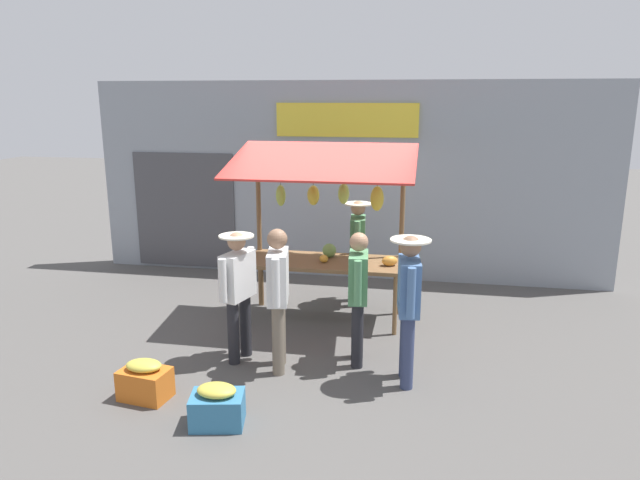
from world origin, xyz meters
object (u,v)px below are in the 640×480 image
shopper_in_grey_tee (238,286)px  shopper_with_ponytail (409,297)px  vendor_with_sunhat (358,244)px  produce_crate_near (217,406)px  produce_crate_side (145,381)px  shopper_in_striped_shirt (358,289)px  shopper_with_shopping_bag (278,289)px  market_stall (326,215)px

shopper_in_grey_tee → shopper_with_ponytail: shopper_with_ponytail is taller
vendor_with_sunhat → produce_crate_near: 3.89m
shopper_in_grey_tee → produce_crate_side: (0.69, 1.11, -0.74)m
shopper_in_grey_tee → shopper_with_ponytail: (-2.02, 0.23, 0.07)m
shopper_in_striped_shirt → shopper_with_shopping_bag: size_ratio=0.95×
shopper_with_ponytail → produce_crate_near: shopper_with_ponytail is taller
produce_crate_side → market_stall: bearing=-119.4°
produce_crate_near → market_stall: bearing=-100.4°
market_stall → shopper_in_grey_tee: bearing=62.5°
shopper_with_ponytail → vendor_with_sunhat: bearing=13.3°
shopper_in_striped_shirt → produce_crate_side: bearing=115.6°
shopper_with_shopping_bag → produce_crate_near: shopper_with_shopping_bag is taller
shopper_with_shopping_bag → vendor_with_sunhat: bearing=-24.8°
shopper_in_striped_shirt → shopper_with_ponytail: bearing=-129.5°
market_stall → vendor_with_sunhat: 0.99m
shopper_in_striped_shirt → shopper_with_ponytail: size_ratio=0.95×
shopper_in_grey_tee → produce_crate_near: shopper_in_grey_tee is taller
shopper_in_striped_shirt → shopper_with_ponytail: 0.73m
shopper_with_shopping_bag → shopper_in_grey_tee: (0.54, -0.17, -0.05)m
produce_crate_near → shopper_in_grey_tee: bearing=-80.4°
produce_crate_near → shopper_in_striped_shirt: bearing=-125.7°
market_stall → produce_crate_side: 3.31m
vendor_with_sunhat → shopper_with_ponytail: size_ratio=0.95×
vendor_with_sunhat → shopper_in_grey_tee: bearing=-32.9°
shopper_in_grey_tee → market_stall: bearing=-11.9°
produce_crate_side → shopper_in_striped_shirt: bearing=-148.7°
market_stall → vendor_with_sunhat: bearing=-117.0°
market_stall → shopper_with_ponytail: (-1.23, 1.76, -0.53)m
shopper_in_striped_shirt → shopper_with_shopping_bag: shopper_with_shopping_bag is taller
shopper_in_grey_tee → produce_crate_near: bearing=-154.9°
vendor_with_sunhat → produce_crate_near: vendor_with_sunhat is taller
market_stall → shopper_with_shopping_bag: bearing=81.4°
shopper_with_shopping_bag → produce_crate_near: bearing=157.0°
produce_crate_near → vendor_with_sunhat: bearing=-103.8°
vendor_with_sunhat → produce_crate_near: size_ratio=2.81×
shopper_with_shopping_bag → produce_crate_side: 1.74m
shopper_in_grey_tee → produce_crate_side: shopper_in_grey_tee is taller
shopper_in_striped_shirt → shopper_in_grey_tee: (1.42, 0.17, 0.01)m
vendor_with_sunhat → shopper_in_grey_tee: 2.52m
produce_crate_near → shopper_with_ponytail: bearing=-145.3°
shopper_in_grey_tee → produce_crate_side: size_ratio=2.88×
vendor_with_sunhat → shopper_in_grey_tee: vendor_with_sunhat is taller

